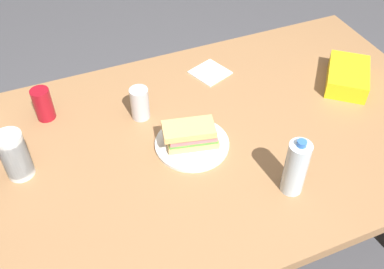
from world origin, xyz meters
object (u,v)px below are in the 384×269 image
at_px(paper_plate, 192,144).
at_px(soda_can_red, 43,104).
at_px(water_bottle_spare, 296,168).
at_px(chip_bag, 348,76).
at_px(sandwich, 191,134).
at_px(dining_table, 209,152).
at_px(soda_can_silver, 140,103).
at_px(plastic_cup_stack, 15,155).

height_order(paper_plate, soda_can_red, soda_can_red).
bearing_deg(water_bottle_spare, chip_bag, -142.35).
xyz_separation_m(sandwich, chip_bag, (-0.69, -0.08, -0.02)).
relative_size(dining_table, water_bottle_spare, 8.69).
relative_size(sandwich, soda_can_silver, 1.63).
distance_m(dining_table, sandwich, 0.15).
relative_size(water_bottle_spare, soda_can_silver, 1.69).
relative_size(sandwich, plastic_cup_stack, 1.19).
xyz_separation_m(chip_bag, water_bottle_spare, (0.48, 0.37, 0.06)).
xyz_separation_m(paper_plate, plastic_cup_stack, (0.55, -0.09, 0.08)).
relative_size(paper_plate, chip_bag, 1.09).
relative_size(plastic_cup_stack, soda_can_silver, 1.37).
distance_m(sandwich, soda_can_silver, 0.23).
xyz_separation_m(paper_plate, sandwich, (0.00, 0.00, 0.05)).
height_order(paper_plate, soda_can_silver, soda_can_silver).
height_order(dining_table, paper_plate, paper_plate).
height_order(plastic_cup_stack, soda_can_silver, plastic_cup_stack).
bearing_deg(soda_can_red, plastic_cup_stack, 63.82).
distance_m(paper_plate, plastic_cup_stack, 0.56).
height_order(paper_plate, plastic_cup_stack, plastic_cup_stack).
bearing_deg(chip_bag, water_bottle_spare, 166.77).
relative_size(paper_plate, water_bottle_spare, 1.22).
distance_m(dining_table, paper_plate, 0.11).
bearing_deg(dining_table, paper_plate, 11.12).
distance_m(paper_plate, sandwich, 0.05).
bearing_deg(soda_can_silver, plastic_cup_stack, 14.55).
distance_m(paper_plate, soda_can_silver, 0.24).
xyz_separation_m(soda_can_red, plastic_cup_stack, (0.12, 0.24, 0.02)).
bearing_deg(plastic_cup_stack, soda_can_silver, -165.45).
bearing_deg(paper_plate, soda_can_silver, -60.87).
xyz_separation_m(chip_bag, plastic_cup_stack, (1.24, -0.01, 0.05)).
distance_m(chip_bag, plastic_cup_stack, 1.24).
distance_m(dining_table, plastic_cup_stack, 0.65).
relative_size(soda_can_red, water_bottle_spare, 0.59).
relative_size(dining_table, paper_plate, 7.12).
height_order(sandwich, plastic_cup_stack, plastic_cup_stack).
height_order(water_bottle_spare, soda_can_silver, water_bottle_spare).
bearing_deg(soda_can_silver, paper_plate, 119.13).
bearing_deg(paper_plate, water_bottle_spare, 126.03).
bearing_deg(paper_plate, dining_table, -168.88).
bearing_deg(sandwich, paper_plate, -165.88).
bearing_deg(soda_can_silver, water_bottle_spare, 123.29).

